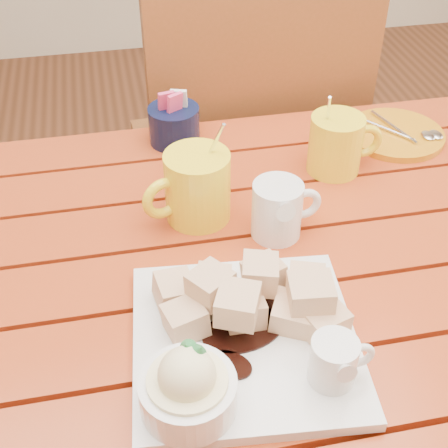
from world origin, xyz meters
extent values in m
cube|color=#AF3316|center=(0.00, -0.23, 0.73)|extent=(1.20, 0.11, 0.03)
cube|color=#AF3316|center=(0.00, -0.11, 0.73)|extent=(1.20, 0.11, 0.03)
cube|color=#AF3316|center=(0.00, 0.00, 0.73)|extent=(1.20, 0.11, 0.03)
cube|color=#AF3316|center=(0.00, 0.11, 0.73)|extent=(1.20, 0.11, 0.03)
cube|color=#AF3316|center=(0.00, 0.23, 0.73)|extent=(1.20, 0.11, 0.03)
cube|color=#AF3316|center=(0.00, 0.34, 0.73)|extent=(1.20, 0.11, 0.03)
cube|color=#AF3316|center=(0.00, 0.36, 0.68)|extent=(1.12, 0.04, 0.08)
cylinder|color=#AF3316|center=(0.55, 0.35, 0.36)|extent=(0.06, 0.06, 0.72)
cube|color=white|center=(-0.02, -0.14, 0.76)|extent=(0.29, 0.29, 0.02)
cube|color=#D78541|center=(0.02, -0.06, 0.78)|extent=(0.06, 0.06, 0.04)
cube|color=#D78541|center=(0.07, -0.09, 0.78)|extent=(0.06, 0.06, 0.04)
cube|color=#D78541|center=(0.01, -0.09, 0.81)|extent=(0.06, 0.06, 0.04)
cube|color=#D78541|center=(-0.09, -0.12, 0.78)|extent=(0.06, 0.06, 0.04)
cube|color=#D78541|center=(-0.05, -0.07, 0.78)|extent=(0.06, 0.06, 0.04)
cube|color=#D78541|center=(0.07, -0.15, 0.78)|extent=(0.06, 0.06, 0.04)
cube|color=#D78541|center=(-0.02, -0.11, 0.78)|extent=(0.05, 0.05, 0.04)
cube|color=#D78541|center=(0.04, -0.13, 0.78)|extent=(0.06, 0.06, 0.04)
cube|color=#D78541|center=(-0.10, -0.07, 0.78)|extent=(0.05, 0.05, 0.04)
cube|color=#D78541|center=(-0.06, -0.10, 0.81)|extent=(0.07, 0.07, 0.04)
cube|color=#D78541|center=(-0.03, -0.13, 0.81)|extent=(0.06, 0.06, 0.04)
cube|color=#D78541|center=(0.06, -0.13, 0.81)|extent=(0.05, 0.05, 0.04)
cylinder|color=white|center=(-0.10, -0.22, 0.79)|extent=(0.10, 0.10, 0.04)
cylinder|color=#FFF7BB|center=(-0.10, -0.22, 0.80)|extent=(0.09, 0.09, 0.03)
sphere|color=#FFF7BB|center=(-0.10, -0.22, 0.82)|extent=(0.06, 0.06, 0.06)
cone|color=#297F3D|center=(-0.09, -0.21, 0.84)|extent=(0.03, 0.04, 0.03)
cone|color=#297F3D|center=(-0.10, -0.21, 0.84)|extent=(0.03, 0.03, 0.02)
cylinder|color=white|center=(0.06, -0.22, 0.79)|extent=(0.05, 0.05, 0.06)
cylinder|color=black|center=(0.06, -0.22, 0.82)|extent=(0.04, 0.04, 0.01)
cone|color=white|center=(0.06, -0.24, 0.81)|extent=(0.02, 0.02, 0.03)
torus|color=white|center=(0.09, -0.22, 0.80)|extent=(0.04, 0.01, 0.04)
cylinder|color=yellow|center=(-0.04, 0.12, 0.80)|extent=(0.10, 0.10, 0.11)
cylinder|color=black|center=(-0.04, 0.12, 0.85)|extent=(0.08, 0.08, 0.01)
torus|color=yellow|center=(-0.09, 0.10, 0.80)|extent=(0.07, 0.04, 0.07)
cylinder|color=silver|center=(-0.02, 0.13, 0.84)|extent=(0.05, 0.05, 0.14)
cylinder|color=yellow|center=(0.21, 0.20, 0.80)|extent=(0.09, 0.09, 0.10)
cylinder|color=black|center=(0.21, 0.20, 0.84)|extent=(0.07, 0.07, 0.01)
torus|color=yellow|center=(0.26, 0.20, 0.80)|extent=(0.06, 0.01, 0.06)
cylinder|color=silver|center=(0.19, 0.21, 0.83)|extent=(0.03, 0.06, 0.13)
cylinder|color=white|center=(0.07, 0.06, 0.79)|extent=(0.07, 0.07, 0.09)
cylinder|color=white|center=(0.07, 0.06, 0.83)|extent=(0.06, 0.06, 0.01)
cone|color=white|center=(0.07, 0.02, 0.82)|extent=(0.03, 0.03, 0.03)
torus|color=white|center=(0.11, 0.06, 0.79)|extent=(0.05, 0.02, 0.05)
cylinder|color=black|center=(-0.04, 0.34, 0.78)|extent=(0.09, 0.09, 0.07)
cube|color=#ED4074|center=(-0.05, 0.34, 0.83)|extent=(0.03, 0.02, 0.04)
cube|color=white|center=(-0.03, 0.34, 0.83)|extent=(0.03, 0.02, 0.04)
cube|color=#ED4074|center=(-0.04, 0.33, 0.83)|extent=(0.03, 0.03, 0.04)
cylinder|color=orange|center=(0.35, 0.27, 0.76)|extent=(0.17, 0.17, 0.01)
cylinder|color=silver|center=(0.33, 0.28, 0.77)|extent=(0.08, 0.11, 0.01)
cylinder|color=silver|center=(0.35, 0.28, 0.77)|extent=(0.04, 0.12, 0.01)
ellipsoid|color=silver|center=(0.40, 0.24, 0.76)|extent=(0.02, 0.03, 0.01)
ellipsoid|color=silver|center=(0.41, 0.24, 0.76)|extent=(0.02, 0.03, 0.01)
cube|color=brown|center=(0.14, 0.67, 0.48)|extent=(0.49, 0.49, 0.03)
cylinder|color=brown|center=(0.33, 0.87, 0.23)|extent=(0.04, 0.04, 0.46)
cylinder|color=brown|center=(-0.07, 0.85, 0.23)|extent=(0.04, 0.04, 0.46)
cylinder|color=brown|center=(0.35, 0.48, 0.23)|extent=(0.04, 0.04, 0.46)
cylinder|color=brown|center=(-0.04, 0.46, 0.23)|extent=(0.04, 0.04, 0.46)
cube|color=brown|center=(0.15, 0.46, 0.74)|extent=(0.46, 0.06, 0.48)
camera|label=1|loc=(-0.15, -0.62, 1.34)|focal=50.00mm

